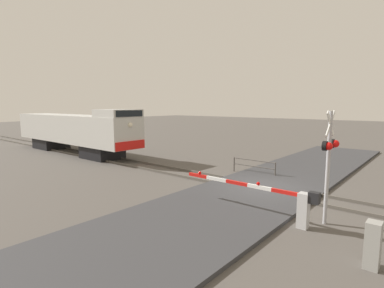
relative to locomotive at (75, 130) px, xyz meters
name	(u,v)px	position (x,y,z in m)	size (l,w,h in m)	color
ground_plane	(262,190)	(0.00, -18.64, -2.10)	(160.00, 160.00, 0.00)	#514C47
rail_track_left	(255,191)	(-0.72, -18.64, -2.02)	(0.08, 80.00, 0.15)	#59544C
rail_track_right	(268,185)	(0.72, -18.64, -2.02)	(0.08, 80.00, 0.15)	#59544C
road_surface	(262,188)	(0.00, -18.64, -2.02)	(36.00, 5.56, 0.15)	#38383A
locomotive	(75,130)	(0.00, 0.00, 0.00)	(2.81, 16.58, 4.04)	black
crossing_signal	(329,154)	(-2.61, -22.52, 0.52)	(1.18, 0.33, 4.18)	#ADADB2
crossing_gate	(284,200)	(-3.52, -21.31, -1.23)	(0.36, 5.84, 1.39)	silver
utility_cabinet	(373,245)	(-4.99, -24.39, -1.45)	(0.43, 0.37, 1.30)	#999993
guard_railing	(254,165)	(2.81, -16.65, -1.47)	(0.08, 2.96, 0.95)	#4C4742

